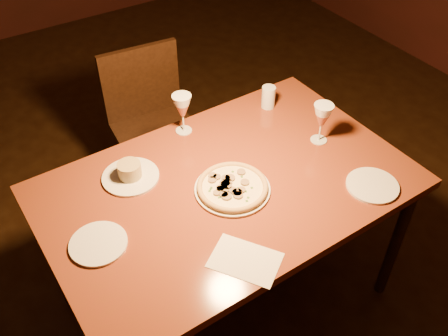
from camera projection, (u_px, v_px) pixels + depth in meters
floor at (186, 325)px, 2.47m from camera, size 7.00×7.00×0.00m
dining_table at (227, 195)px, 2.11m from camera, size 1.52×1.00×0.81m
chair_far at (153, 122)px, 2.84m from camera, size 0.49×0.49×0.93m
pizza_plate at (232, 187)px, 2.01m from camera, size 0.31×0.31×0.03m
ramekin_saucer at (130, 173)px, 2.07m from camera, size 0.24×0.24×0.08m
wine_glass_far at (183, 114)px, 2.25m from camera, size 0.09×0.09×0.20m
wine_glass_right at (321, 123)px, 2.20m from camera, size 0.09×0.09×0.19m
water_tumbler at (268, 97)px, 2.43m from camera, size 0.07×0.07×0.11m
side_plate_left at (98, 244)px, 1.81m from camera, size 0.21×0.21×0.01m
side_plate_near at (372, 186)px, 2.04m from camera, size 0.21×0.21×0.01m
menu_card at (245, 260)px, 1.76m from camera, size 0.27×0.29×0.00m
pendant_light at (229, 8)px, 1.55m from camera, size 0.12×0.12×0.12m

